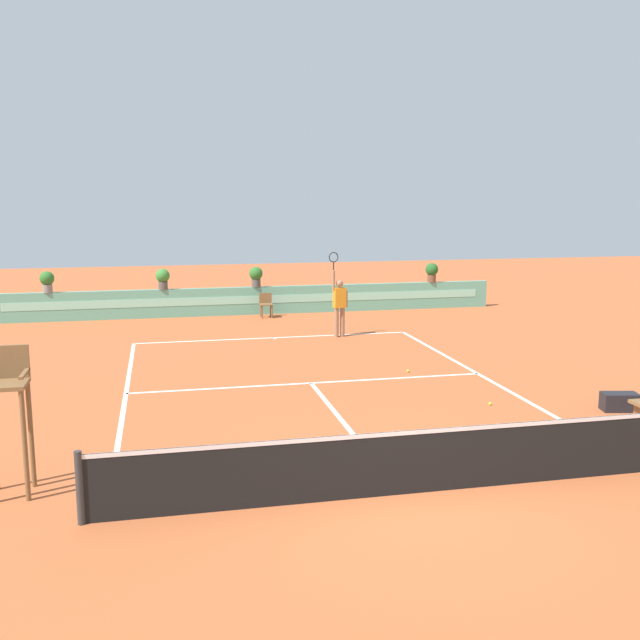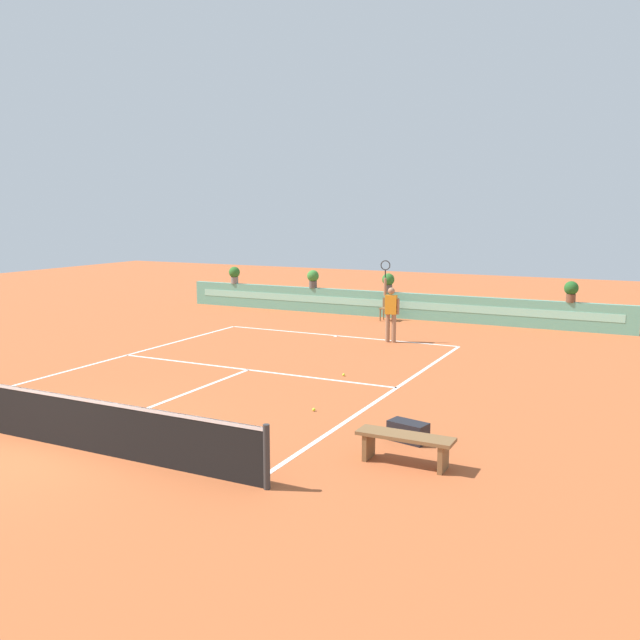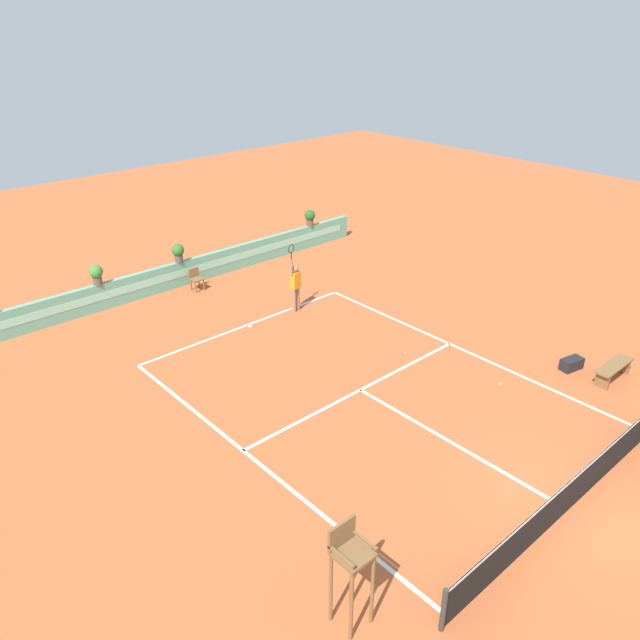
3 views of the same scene
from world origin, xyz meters
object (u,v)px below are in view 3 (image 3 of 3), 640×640
object	(u,v)px
tennis_ball_near_baseline	(405,353)
potted_plant_left	(96,274)
umpire_chair	(350,564)
ball_kid_chair	(196,278)
gear_bag	(571,364)
potted_plant_centre	(178,252)
potted_plant_far_right	(310,217)
bench_courtside	(614,369)
tennis_ball_mid_court	(501,384)
tennis_player	(296,284)

from	to	relation	value
tennis_ball_near_baseline	potted_plant_left	bearing A→B (deg)	121.08
umpire_chair	ball_kid_chair	world-z (taller)	umpire_chair
gear_bag	potted_plant_centre	distance (m)	14.56
umpire_chair	gear_bag	bearing A→B (deg)	8.78
ball_kid_chair	potted_plant_far_right	bearing A→B (deg)	6.46
gear_bag	potted_plant_far_right	world-z (taller)	potted_plant_far_right
bench_courtside	tennis_ball_mid_court	distance (m)	3.37
ball_kid_chair	tennis_ball_mid_court	xyz separation A→B (m)	(2.90, -11.79, -0.44)
bench_courtside	gear_bag	bearing A→B (deg)	106.62
ball_kid_chair	potted_plant_far_right	xyz separation A→B (m)	(6.46, 0.73, 0.93)
tennis_player	potted_plant_left	world-z (taller)	tennis_player
ball_kid_chair	tennis_player	bearing A→B (deg)	-67.60
potted_plant_far_right	gear_bag	bearing A→B (deg)	-95.09
umpire_chair	tennis_player	xyz separation A→B (m)	(7.44, 10.38, -0.29)
tennis_ball_near_baseline	bench_courtside	bearing A→B (deg)	-56.00
umpire_chair	bench_courtside	size ratio (longest dim) A/B	1.34
gear_bag	potted_plant_centre	size ratio (longest dim) A/B	0.97
tennis_player	umpire_chair	bearing A→B (deg)	-125.66
tennis_ball_near_baseline	potted_plant_far_right	size ratio (longest dim) A/B	0.09
ball_kid_chair	potted_plant_centre	size ratio (longest dim) A/B	1.17
bench_courtside	potted_plant_far_right	xyz separation A→B (m)	(0.87, 14.53, 1.04)
ball_kid_chair	umpire_chair	bearing A→B (deg)	-111.90
bench_courtside	potted_plant_centre	size ratio (longest dim) A/B	2.21
tennis_ball_mid_court	potted_plant_centre	size ratio (longest dim) A/B	0.09
gear_bag	tennis_ball_near_baseline	bearing A→B (deg)	127.96
tennis_ball_near_baseline	ball_kid_chair	bearing A→B (deg)	104.09
potted_plant_centre	potted_plant_left	world-z (taller)	same
potted_plant_left	bench_courtside	bearing A→B (deg)	-57.89
gear_bag	tennis_ball_mid_court	world-z (taller)	gear_bag
tennis_player	potted_plant_far_right	xyz separation A→B (m)	(4.80, 4.75, 0.36)
gear_bag	potted_plant_left	distance (m)	16.09
tennis_ball_near_baseline	potted_plant_far_right	bearing A→B (deg)	65.81
tennis_ball_mid_court	potted_plant_centre	world-z (taller)	potted_plant_centre
bench_courtside	potted_plant_centre	bearing A→B (deg)	111.90
ball_kid_chair	potted_plant_left	size ratio (longest dim) A/B	1.17
ball_kid_chair	potted_plant_left	world-z (taller)	potted_plant_left
tennis_ball_mid_court	tennis_player	bearing A→B (deg)	99.12
tennis_player	potted_plant_left	xyz separation A→B (m)	(-5.18, 4.75, 0.36)
gear_bag	potted_plant_far_right	bearing A→B (deg)	84.91
umpire_chair	tennis_ball_near_baseline	bearing A→B (deg)	35.21
gear_bag	potted_plant_far_right	size ratio (longest dim) A/B	0.97
tennis_ball_mid_court	potted_plant_far_right	bearing A→B (deg)	74.15
ball_kid_chair	tennis_player	size ratio (longest dim) A/B	0.33
ball_kid_chair	gear_bag	bearing A→B (deg)	-67.47
tennis_player	tennis_ball_mid_court	distance (m)	7.94
tennis_ball_near_baseline	tennis_ball_mid_court	world-z (taller)	same
bench_courtside	tennis_ball_near_baseline	distance (m)	6.08
potted_plant_far_right	potted_plant_left	world-z (taller)	same
potted_plant_centre	potted_plant_left	xyz separation A→B (m)	(-3.28, 0.00, 0.00)
potted_plant_left	gear_bag	bearing A→B (deg)	-56.79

